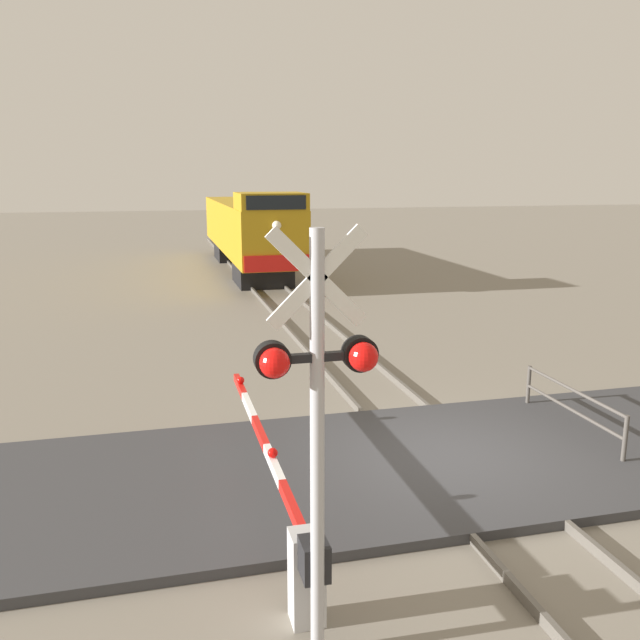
{
  "coord_description": "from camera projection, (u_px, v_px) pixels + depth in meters",
  "views": [
    {
      "loc": [
        -4.67,
        -9.76,
        4.86
      ],
      "look_at": [
        -0.97,
        4.97,
        1.5
      ],
      "focal_mm": 37.5,
      "sensor_mm": 36.0,
      "label": 1
    }
  ],
  "objects": [
    {
      "name": "road_surface",
      "position": [
        446.0,
        459.0,
        11.38
      ],
      "size": [
        36.0,
        4.83,
        0.15
      ],
      "primitive_type": "cube",
      "color": "#38383A",
      "rests_on": "ground_plane"
    },
    {
      "name": "rail_track_left",
      "position": [
        406.0,
        464.0,
        11.21
      ],
      "size": [
        0.08,
        80.0,
        0.15
      ],
      "primitive_type": "cube",
      "color": "#59544C",
      "rests_on": "ground_plane"
    },
    {
      "name": "rail_track_right",
      "position": [
        484.0,
        455.0,
        11.56
      ],
      "size": [
        0.08,
        80.0,
        0.15
      ],
      "primitive_type": "cube",
      "color": "#59544C",
      "rests_on": "ground_plane"
    },
    {
      "name": "ground_plane",
      "position": [
        446.0,
        464.0,
        11.4
      ],
      "size": [
        160.0,
        160.0,
        0.0
      ],
      "primitive_type": "plane",
      "color": "gray"
    },
    {
      "name": "locomotive",
      "position": [
        248.0,
        230.0,
        33.29
      ],
      "size": [
        2.72,
        16.49,
        4.07
      ],
      "color": "black",
      "rests_on": "ground_plane"
    },
    {
      "name": "crossing_signal",
      "position": [
        318.0,
        400.0,
        6.28
      ],
      "size": [
        1.18,
        0.33,
        4.41
      ],
      "color": "#ADADB2",
      "rests_on": "ground_plane"
    },
    {
      "name": "guard_railing",
      "position": [
        572.0,
        404.0,
        12.46
      ],
      "size": [
        0.08,
        3.05,
        0.95
      ],
      "color": "#4C4742",
      "rests_on": "ground_plane"
    },
    {
      "name": "crossing_gate",
      "position": [
        288.0,
        515.0,
        8.19
      ],
      "size": [
        0.36,
        6.62,
        1.19
      ],
      "color": "silver",
      "rests_on": "ground_plane"
    }
  ]
}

